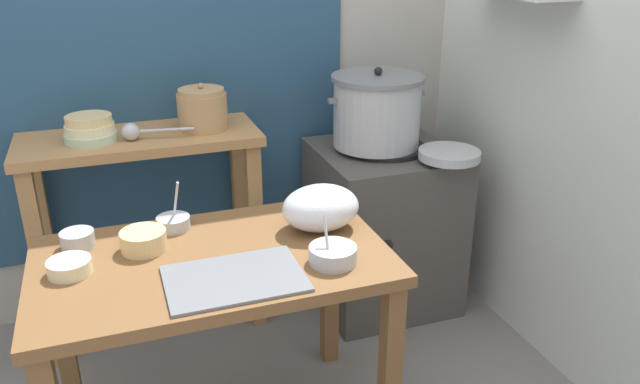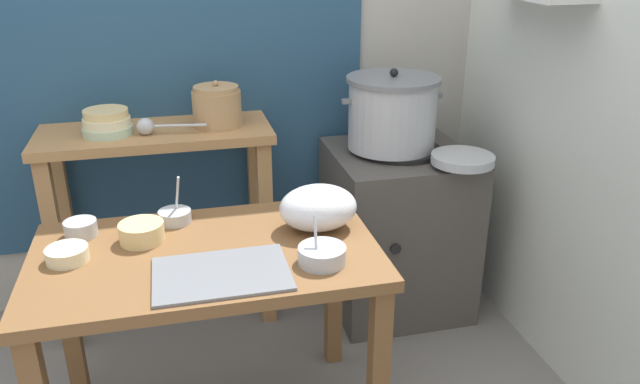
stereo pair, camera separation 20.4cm
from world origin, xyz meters
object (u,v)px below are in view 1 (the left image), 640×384
Objects in this scene: wide_pan at (449,154)px; prep_bowl_2 at (143,240)px; prep_bowl_0 at (333,254)px; prep_bowl_3 at (173,222)px; prep_bowl_4 at (77,239)px; clay_pot at (202,109)px; steamer_pot at (377,111)px; bowl_stack_enamel at (90,129)px; back_shelf_table at (145,185)px; ladle at (134,132)px; serving_tray at (235,279)px; stove_block at (382,225)px; prep_table at (215,286)px; prep_bowl_1 at (69,266)px; plastic_bag at (321,208)px.

wide_pan reaches higher than prep_bowl_2.
prep_bowl_3 reaches higher than prep_bowl_0.
prep_bowl_2 is 0.22m from prep_bowl_4.
steamer_pot is at bearing -8.44° from clay_pot.
prep_bowl_4 is (-0.20, 0.09, -0.01)m from prep_bowl_2.
prep_bowl_0 is 0.61m from prep_bowl_2.
prep_bowl_0 is at bearing -121.87° from steamer_pot.
steamer_pot is 0.37m from wide_pan.
back_shelf_table is at bearing 6.95° from bowl_stack_enamel.
serving_tray is at bearing -77.48° from ladle.
stove_block is at bearing 22.67° from prep_bowl_3.
clay_pot is (0.12, 0.78, 0.37)m from prep_table.
prep_bowl_1 is at bearing -97.40° from bowl_stack_enamel.
wide_pan is (1.04, 0.57, 0.07)m from serving_tray.
prep_table is 1.17m from wide_pan.
prep_table is 2.75× the size of serving_tray.
steamer_pot is (0.86, 0.67, 0.33)m from prep_table.
back_shelf_table is at bearing 173.75° from steamer_pot.
bowl_stack_enamel reaches higher than prep_bowl_2.
prep_bowl_3 is at bearing -65.67° from bowl_stack_enamel.
wide_pan is 1.49m from prep_bowl_4.
prep_bowl_0 is at bearing -43.42° from prep_bowl_3.
ladle is (-0.16, 0.72, 0.33)m from prep_table.
prep_bowl_4 is at bearing -97.36° from bowl_stack_enamel.
prep_bowl_0 reaches higher than wide_pan.
back_shelf_table is 7.46× the size of prep_bowl_1.
plastic_bag is 0.80m from prep_bowl_4.
prep_bowl_0 is (0.31, 0.00, 0.02)m from serving_tray.
plastic_bag is at bearing 34.32° from serving_tray.
prep_bowl_1 is at bearing -110.22° from back_shelf_table.
clay_pot reaches higher than prep_bowl_0.
ladle is 1.90× the size of prep_bowl_2.
prep_table is 0.27m from prep_bowl_2.
prep_bowl_2 is (-0.23, 0.28, 0.03)m from serving_tray.
prep_bowl_4 is at bearing 153.26° from prep_bowl_0.
back_shelf_table is 1.09m from stove_block.
back_shelf_table is 6.46× the size of prep_bowl_0.
stove_block is 3.82× the size of clay_pot.
ladle is at bearing 102.80° from prep_table.
back_shelf_table reaches higher than stove_block.
prep_bowl_3 reaches higher than plastic_bag.
clay_pot is 0.81m from prep_bowl_4.
back_shelf_table is at bearing 95.67° from prep_bowl_3.
prep_bowl_0 is at bearing -26.23° from prep_table.
prep_bowl_1 is at bearing -153.44° from steamer_pot.
bowl_stack_enamel is 0.50× the size of serving_tray.
clay_pot reaches higher than serving_tray.
stove_block is 1.13m from prep_bowl_3.
steamer_pot is at bearing 24.53° from prep_bowl_3.
bowl_stack_enamel is at bearing 82.60° from prep_bowl_1.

